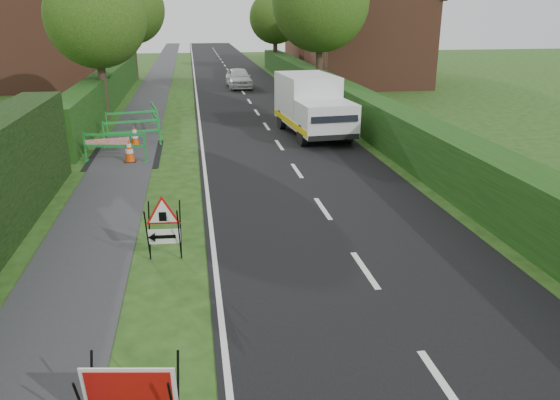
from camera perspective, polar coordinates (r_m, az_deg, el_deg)
ground at (r=9.45m, az=-4.12°, el=-11.15°), size 120.00×120.00×0.00m
road_surface at (r=43.51m, az=-5.09°, el=12.83°), size 6.00×90.00×0.02m
footpath at (r=43.46m, az=-12.52°, el=12.46°), size 2.00×90.00×0.02m
hedge_west_far at (r=30.82m, az=-17.42°, el=9.43°), size 1.00×24.00×1.80m
hedge_east at (r=25.61m, az=7.27°, el=8.32°), size 1.20×50.00×1.50m
house_west at (r=39.31m, az=-23.77°, el=14.92°), size 7.50×7.40×7.88m
house_east_a at (r=38.01m, az=9.05°, el=16.15°), size 7.50×7.40×7.88m
house_east_b at (r=51.73m, az=5.22°, el=17.04°), size 7.50×7.40×7.88m
tree_nw at (r=26.43m, az=-18.69°, el=17.63°), size 4.40×4.40×6.70m
tree_ne at (r=30.95m, az=4.24°, el=19.90°), size 5.20×5.20×7.79m
tree_fw at (r=42.32m, az=-15.35°, el=18.64°), size 4.80×4.80×7.24m
tree_fe at (r=46.67m, az=-0.51°, el=18.52°), size 4.20×4.20×6.33m
red_rect_sign at (r=6.96m, az=-15.37°, el=-19.06°), size 1.16×0.81×0.92m
triangle_sign at (r=11.01m, az=-12.29°, el=-2.40°), size 0.83×0.83×1.14m
works_van at (r=22.09m, az=3.35°, el=9.96°), size 2.42×5.25×2.32m
traffic_cone_0 at (r=21.39m, az=6.27°, el=7.28°), size 0.38×0.38×0.79m
traffic_cone_1 at (r=22.83m, az=5.92°, el=8.05°), size 0.38×0.38×0.79m
traffic_cone_2 at (r=25.06m, az=2.87°, el=9.12°), size 0.38×0.38×0.79m
traffic_cone_3 at (r=18.74m, az=-15.47°, el=5.00°), size 0.38×0.38×0.79m
traffic_cone_4 at (r=20.95m, az=-14.96°, el=6.49°), size 0.38×0.38×0.79m
ped_barrier_0 at (r=18.82m, az=-16.89°, el=5.67°), size 2.09×0.71×1.00m
ped_barrier_1 at (r=20.91m, az=-15.23°, el=7.12°), size 2.09×0.73×1.00m
ped_barrier_2 at (r=22.84m, az=-15.16°, el=8.10°), size 2.09×0.79×1.00m
ped_barrier_3 at (r=23.95m, az=-12.98°, el=8.77°), size 0.67×2.09×1.00m
redwhite_plank at (r=20.03m, az=-17.49°, el=4.54°), size 1.48×0.31×0.25m
hatchback_car at (r=36.32m, az=-4.33°, el=12.61°), size 1.63×3.79×1.27m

